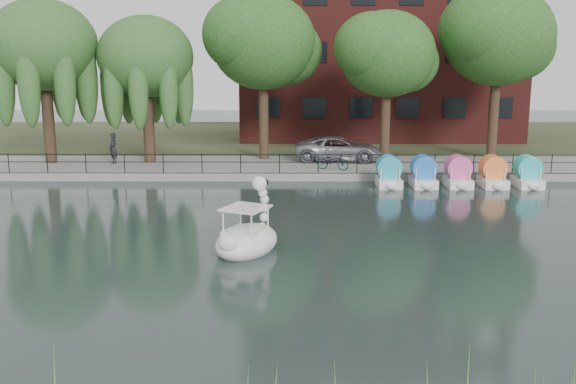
{
  "coord_description": "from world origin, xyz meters",
  "views": [
    {
      "loc": [
        0.65,
        -19.35,
        6.15
      ],
      "look_at": [
        0.5,
        4.0,
        1.3
      ],
      "focal_mm": 40.0,
      "sensor_mm": 36.0,
      "label": 1
    }
  ],
  "objects_px": {
    "minivan": "(339,147)",
    "bicycle": "(333,160)",
    "pedestrian": "(113,146)",
    "swan_boat": "(248,236)"
  },
  "relations": [
    {
      "from": "minivan",
      "to": "bicycle",
      "type": "relative_size",
      "value": 3.36
    },
    {
      "from": "minivan",
      "to": "bicycle",
      "type": "xyz_separation_m",
      "value": [
        -0.53,
        -2.97,
        -0.3
      ]
    },
    {
      "from": "minivan",
      "to": "pedestrian",
      "type": "bearing_deg",
      "value": 98.5
    },
    {
      "from": "bicycle",
      "to": "swan_boat",
      "type": "distance_m",
      "value": 13.86
    },
    {
      "from": "minivan",
      "to": "bicycle",
      "type": "bearing_deg",
      "value": 173.97
    },
    {
      "from": "minivan",
      "to": "pedestrian",
      "type": "height_order",
      "value": "pedestrian"
    },
    {
      "from": "pedestrian",
      "to": "swan_boat",
      "type": "relative_size",
      "value": 0.61
    },
    {
      "from": "bicycle",
      "to": "pedestrian",
      "type": "distance_m",
      "value": 12.33
    },
    {
      "from": "bicycle",
      "to": "pedestrian",
      "type": "xyz_separation_m",
      "value": [
        -12.16,
        1.97,
        0.49
      ]
    },
    {
      "from": "bicycle",
      "to": "pedestrian",
      "type": "bearing_deg",
      "value": 99.75
    }
  ]
}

